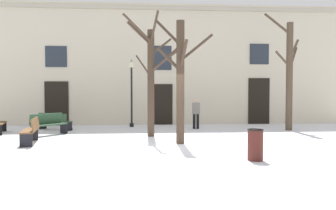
# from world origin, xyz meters

# --- Properties ---
(ground_plane) EXTENTS (34.71, 34.71, 0.00)m
(ground_plane) POSITION_xyz_m (0.00, 0.00, 0.00)
(ground_plane) COLOR white
(building_facade) EXTENTS (21.70, 0.60, 6.86)m
(building_facade) POSITION_xyz_m (0.00, 8.42, 3.48)
(building_facade) COLOR beige
(building_facade) RESTS_ON ground
(tree_right_of_center) EXTENTS (2.35, 2.61, 5.02)m
(tree_right_of_center) POSITION_xyz_m (-0.61, 3.01, 2.55)
(tree_right_of_center) COLOR #423326
(tree_right_of_center) RESTS_ON ground
(tree_near_facade) EXTENTS (1.79, 0.94, 5.81)m
(tree_near_facade) POSITION_xyz_m (6.15, 4.86, 2.80)
(tree_near_facade) COLOR #4C3D2D
(tree_near_facade) RESTS_ON ground
(tree_foreground) EXTENTS (2.11, 1.48, 4.59)m
(tree_foreground) POSITION_xyz_m (0.38, 0.88, 2.38)
(tree_foreground) COLOR #423326
(tree_foreground) RESTS_ON ground
(streetlamp) EXTENTS (0.30, 0.30, 3.59)m
(streetlamp) POSITION_xyz_m (-1.53, 7.02, 2.20)
(streetlamp) COLOR black
(streetlamp) RESTS_ON ground
(litter_bin) EXTENTS (0.45, 0.45, 0.86)m
(litter_bin) POSITION_xyz_m (2.09, -2.34, 0.43)
(litter_bin) COLOR #4C1E19
(litter_bin) RESTS_ON ground
(bench_near_center_tree) EXTENTS (0.79, 1.87, 0.93)m
(bench_near_center_tree) POSITION_xyz_m (-5.00, 1.29, 0.49)
(bench_near_center_tree) COLOR brown
(bench_near_center_tree) RESTS_ON ground
(bench_back_to_back_right) EXTENTS (1.39, 1.58, 0.94)m
(bench_back_to_back_right) POSITION_xyz_m (-5.02, 3.72, 0.48)
(bench_back_to_back_right) COLOR #2D4C33
(bench_back_to_back_right) RESTS_ON ground
(bench_near_lamp) EXTENTS (1.83, 1.43, 0.84)m
(bench_near_lamp) POSITION_xyz_m (-5.27, 5.77, 0.44)
(bench_near_lamp) COLOR #2D4C33
(bench_near_lamp) RESTS_ON ground
(person_strolling) EXTENTS (0.40, 0.26, 1.56)m
(person_strolling) POSITION_xyz_m (1.74, 5.81, 0.85)
(person_strolling) COLOR black
(person_strolling) RESTS_ON ground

